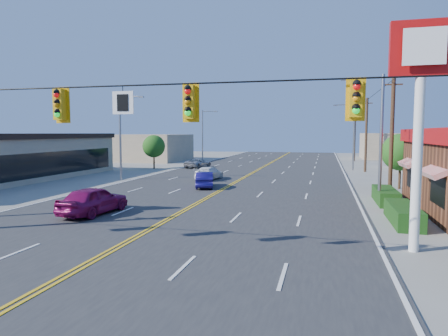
% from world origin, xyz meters
% --- Properties ---
extents(ground, '(160.00, 160.00, 0.00)m').
position_xyz_m(ground, '(0.00, 0.00, 0.00)').
color(ground, gray).
rests_on(ground, ground).
extents(road, '(20.00, 120.00, 0.06)m').
position_xyz_m(road, '(0.00, 20.00, 0.03)').
color(road, '#2D2D30').
rests_on(road, ground).
extents(signal_span, '(24.32, 0.34, 9.00)m').
position_xyz_m(signal_span, '(-0.12, 0.00, 4.89)').
color(signal_span, '#47301E').
rests_on(signal_span, ground).
extents(kfc_pylon, '(2.20, 0.36, 8.50)m').
position_xyz_m(kfc_pylon, '(11.00, 4.00, 6.04)').
color(kfc_pylon, white).
rests_on(kfc_pylon, ground).
extents(streetlight_se, '(2.55, 0.25, 8.00)m').
position_xyz_m(streetlight_se, '(10.79, 14.00, 4.51)').
color(streetlight_se, gray).
rests_on(streetlight_se, ground).
extents(streetlight_ne, '(2.55, 0.25, 8.00)m').
position_xyz_m(streetlight_ne, '(10.79, 38.00, 4.51)').
color(streetlight_ne, gray).
rests_on(streetlight_ne, ground).
extents(streetlight_sw, '(2.55, 0.25, 8.00)m').
position_xyz_m(streetlight_sw, '(-10.79, 22.00, 4.51)').
color(streetlight_sw, gray).
rests_on(streetlight_sw, ground).
extents(streetlight_nw, '(2.55, 0.25, 8.00)m').
position_xyz_m(streetlight_nw, '(-10.79, 48.00, 4.51)').
color(streetlight_nw, gray).
rests_on(streetlight_nw, ground).
extents(utility_pole_near, '(0.28, 0.28, 8.40)m').
position_xyz_m(utility_pole_near, '(12.20, 18.00, 4.20)').
color(utility_pole_near, '#47301E').
rests_on(utility_pole_near, ground).
extents(utility_pole_mid, '(0.28, 0.28, 8.40)m').
position_xyz_m(utility_pole_mid, '(12.20, 36.00, 4.20)').
color(utility_pole_mid, '#47301E').
rests_on(utility_pole_mid, ground).
extents(utility_pole_far, '(0.28, 0.28, 8.40)m').
position_xyz_m(utility_pole_far, '(12.20, 54.00, 4.20)').
color(utility_pole_far, '#47301E').
rests_on(utility_pole_far, ground).
extents(tree_kfc_rear, '(2.94, 2.94, 4.41)m').
position_xyz_m(tree_kfc_rear, '(13.50, 22.00, 2.93)').
color(tree_kfc_rear, '#47301E').
rests_on(tree_kfc_rear, ground).
extents(tree_west, '(2.80, 2.80, 4.20)m').
position_xyz_m(tree_west, '(-13.00, 34.00, 2.79)').
color(tree_west, '#47301E').
rests_on(tree_west, ground).
extents(bld_west_far, '(11.00, 12.00, 4.20)m').
position_xyz_m(bld_west_far, '(-20.00, 48.00, 2.10)').
color(bld_west_far, tan).
rests_on(bld_west_far, ground).
extents(bld_east_far, '(10.00, 10.00, 4.40)m').
position_xyz_m(bld_east_far, '(19.00, 62.00, 2.20)').
color(bld_east_far, tan).
rests_on(bld_east_far, ground).
extents(car_magenta, '(2.21, 4.63, 1.53)m').
position_xyz_m(car_magenta, '(-4.45, 6.99, 0.76)').
color(car_magenta, '#820E4D').
rests_on(car_magenta, ground).
extents(car_blue, '(2.36, 4.08, 1.27)m').
position_xyz_m(car_blue, '(-1.71, 18.64, 0.64)').
color(car_blue, navy).
rests_on(car_blue, ground).
extents(car_white, '(2.05, 4.32, 1.22)m').
position_xyz_m(car_white, '(-2.93, 24.01, 0.61)').
color(car_white, white).
rests_on(car_white, ground).
extents(car_silver, '(2.84, 4.54, 1.17)m').
position_xyz_m(car_silver, '(-7.83, 35.88, 0.59)').
color(car_silver, '#A3A3A8').
rests_on(car_silver, ground).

